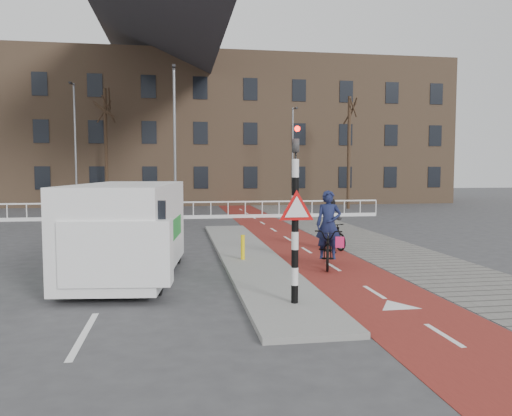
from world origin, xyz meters
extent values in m
plane|color=#38383A|center=(0.00, 0.00, 0.00)|extent=(120.00, 120.00, 0.00)
cube|color=maroon|center=(1.50, 10.00, 0.01)|extent=(2.50, 60.00, 0.01)
cube|color=slate|center=(4.30, 10.00, 0.01)|extent=(3.00, 60.00, 0.01)
cube|color=gray|center=(-0.70, 4.00, 0.06)|extent=(1.80, 16.00, 0.12)
cylinder|color=black|center=(-0.60, -2.00, 1.56)|extent=(0.14, 0.14, 2.88)
imported|color=black|center=(-0.60, -2.00, 3.40)|extent=(0.13, 0.16, 0.80)
cylinder|color=#FF0C05|center=(-0.60, -2.14, 3.58)|extent=(0.11, 0.02, 0.11)
cylinder|color=yellow|center=(-0.99, 3.00, 0.49)|extent=(0.12, 0.12, 0.74)
imported|color=black|center=(1.36, 2.05, 0.57)|extent=(1.34, 2.26, 1.12)
imported|color=#171D42|center=(1.36, 2.05, 1.23)|extent=(0.82, 0.66, 1.95)
cube|color=#E62063|center=(1.52, 1.52, 0.79)|extent=(0.27, 0.22, 0.29)
imported|color=black|center=(2.45, 5.12, 0.50)|extent=(0.90, 1.68, 0.97)
imported|color=black|center=(2.45, 5.12, 1.01)|extent=(0.88, 0.77, 1.53)
cube|color=white|center=(-4.16, 1.56, 1.30)|extent=(2.88, 5.87, 2.26)
cube|color=green|center=(-5.30, 1.56, 1.20)|extent=(0.43, 3.60, 0.55)
cube|color=green|center=(-3.02, 1.56, 1.20)|extent=(0.43, 3.60, 0.55)
cube|color=black|center=(-4.16, -0.91, 1.70)|extent=(2.03, 0.28, 0.90)
cylinder|color=black|center=(-5.33, -0.24, 0.40)|extent=(0.37, 0.82, 0.79)
cylinder|color=black|center=(-3.42, -0.46, 0.40)|extent=(0.37, 0.82, 0.79)
cylinder|color=black|center=(-4.90, 3.58, 0.40)|extent=(0.37, 0.82, 0.79)
cylinder|color=black|center=(-2.99, 3.36, 0.40)|extent=(0.37, 0.82, 0.79)
cube|color=silver|center=(-5.00, 17.00, 0.95)|extent=(28.00, 0.08, 0.08)
cube|color=silver|center=(-5.00, 17.00, 0.10)|extent=(28.00, 0.10, 0.20)
cube|color=#7F6047|center=(-3.00, 32.00, 6.00)|extent=(46.00, 10.00, 12.00)
cylinder|color=black|center=(-7.91, 25.72, 4.29)|extent=(0.23, 0.23, 8.59)
cylinder|color=black|center=(9.27, 22.72, 4.00)|extent=(0.24, 0.24, 7.99)
cylinder|color=slate|center=(-2.99, 12.63, 3.81)|extent=(0.12, 0.12, 7.62)
cylinder|color=slate|center=(-9.14, 21.09, 4.07)|extent=(0.12, 0.12, 8.14)
cylinder|color=slate|center=(5.18, 22.87, 3.57)|extent=(0.12, 0.12, 7.13)
camera|label=1|loc=(-2.91, -11.60, 2.79)|focal=35.00mm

